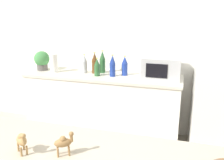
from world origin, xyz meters
The scene contains 13 objects.
wall_back centered at (0.00, 2.73, 1.27)m, with size 8.00×0.06×2.55m.
back_counter centered at (-0.47, 2.40, 0.46)m, with size 2.16×0.63×0.92m.
potted_plant centered at (-1.40, 2.39, 1.07)m, with size 0.22×0.22×0.28m.
paper_towel_roll centered at (-1.17, 2.32, 1.05)m, with size 0.11×0.11×0.26m.
microwave centered at (0.32, 2.42, 1.06)m, with size 0.48×0.37×0.28m.
back_bottle_0 centered at (-0.52, 2.31, 1.03)m, with size 0.07×0.07×0.24m.
back_bottle_1 centered at (-0.60, 2.44, 1.06)m, with size 0.08×0.08×0.29m.
back_bottle_2 centered at (-0.75, 2.42, 1.04)m, with size 0.08×0.08×0.26m.
back_bottle_3 centered at (-0.31, 2.34, 1.06)m, with size 0.08×0.08×0.29m.
back_bottle_4 centered at (-0.17, 2.44, 1.05)m, with size 0.08×0.08×0.27m.
back_bottle_5 centered at (-0.50, 2.49, 1.07)m, with size 0.08×0.08×0.32m.
camel_figurine centered at (-0.05, 0.38, 1.06)m, with size 0.11×0.09×0.14m.
camel_figurine_second centered at (-0.29, 0.33, 1.06)m, with size 0.11×0.11×0.15m.
Camera 1 is at (0.57, -0.76, 1.80)m, focal length 40.00 mm.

